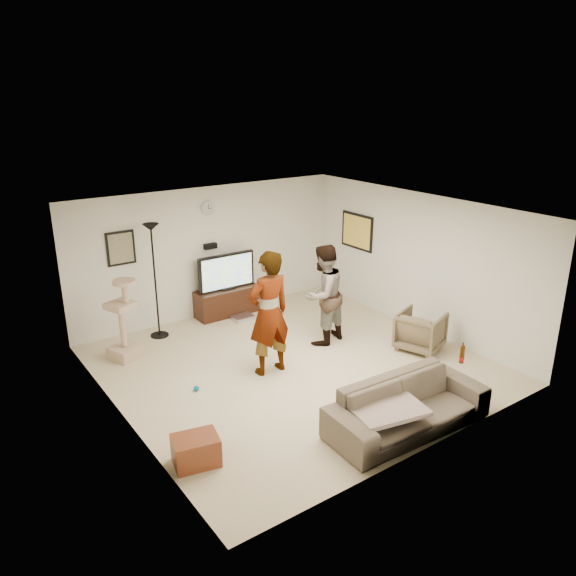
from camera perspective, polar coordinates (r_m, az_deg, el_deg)
floor at (r=9.05m, az=0.52°, el=-7.92°), size 5.50×5.50×0.02m
ceiling at (r=8.20m, az=0.58°, el=7.93°), size 5.50×5.50×0.02m
wall_back at (r=10.78m, az=-8.05°, el=3.66°), size 5.50×0.04×2.50m
wall_front at (r=6.69m, az=14.58°, el=-6.91°), size 5.50×0.04×2.50m
wall_left at (r=7.39m, az=-17.07°, el=-4.55°), size 0.04×5.50×2.50m
wall_right at (r=10.32m, az=13.04°, el=2.62°), size 0.04×5.50×2.50m
wall_clock at (r=10.56m, az=-8.20°, el=8.07°), size 0.26×0.04×0.26m
wall_speaker at (r=10.70m, az=-7.94°, el=4.26°), size 0.25×0.10×0.10m
picture_back at (r=10.04m, az=-16.72°, el=3.92°), size 0.42×0.03×0.52m
picture_right at (r=11.32m, az=7.06°, el=5.77°), size 0.03×0.78×0.62m
tv_stand at (r=10.98m, az=-6.20°, el=-1.37°), size 1.27×0.45×0.53m
console_box at (r=10.79m, az=-4.65°, el=-3.02°), size 0.40×0.30×0.07m
tv at (r=10.78m, az=-6.32°, el=1.67°), size 1.17×0.08×0.70m
tv_screen at (r=10.74m, az=-6.20°, el=1.62°), size 1.08×0.01×0.61m
floor_lamp at (r=9.96m, az=-13.42°, el=0.64°), size 0.32×0.32×2.06m
cat_tree at (r=9.38m, az=-16.63°, el=-3.11°), size 0.56×0.56×1.36m
person_left at (r=8.44m, az=-1.97°, el=-2.59°), size 0.72×0.47×1.96m
person_right at (r=9.52m, az=3.60°, el=-0.69°), size 0.98×0.85×1.75m
sofa at (r=7.50m, az=12.14°, el=-11.72°), size 2.24×0.96×0.64m
throw_blanket at (r=7.19m, az=10.00°, el=-11.98°), size 1.02×0.87×0.06m
beer_bottle at (r=8.00m, az=17.37°, el=-6.50°), size 0.06×0.06×0.25m
armchair at (r=9.70m, az=13.39°, el=-4.30°), size 0.92×0.91×0.66m
side_table at (r=6.89m, az=-9.40°, el=-16.06°), size 0.60×0.50×0.35m
toy_ball at (r=8.40m, az=-9.36°, el=-10.10°), size 0.08×0.08×0.08m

